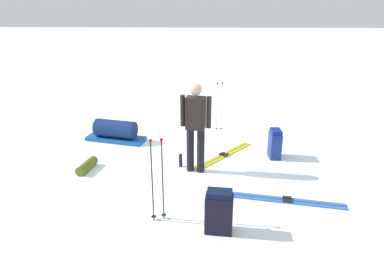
# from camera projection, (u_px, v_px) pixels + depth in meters

# --- Properties ---
(ground_plane) EXTENTS (80.00, 80.00, 0.00)m
(ground_plane) POSITION_uv_depth(u_px,v_px,m) (192.00, 159.00, 7.05)
(ground_plane) COLOR white
(skier_standing) EXTENTS (0.56, 0.28, 1.70)m
(skier_standing) POSITION_uv_depth(u_px,v_px,m) (196.00, 123.00, 6.21)
(skier_standing) COLOR black
(skier_standing) RESTS_ON ground_plane
(ski_pair_near) EXTENTS (1.27, 1.46, 0.05)m
(ski_pair_near) POSITION_uv_depth(u_px,v_px,m) (224.00, 155.00, 7.17)
(ski_pair_near) COLOR #B1A51C
(ski_pair_near) RESTS_ON ground_plane
(ski_pair_far) EXTENTS (1.82, 0.48, 0.05)m
(ski_pair_far) POSITION_uv_depth(u_px,v_px,m) (287.00, 200.00, 5.53)
(ski_pair_far) COLOR #2C5AA8
(ski_pair_far) RESTS_ON ground_plane
(backpack_large_dark) EXTENTS (0.40, 0.27, 0.64)m
(backpack_large_dark) POSITION_uv_depth(u_px,v_px,m) (219.00, 212.00, 4.70)
(backpack_large_dark) COLOR black
(backpack_large_dark) RESTS_ON ground_plane
(backpack_bright) EXTENTS (0.23, 0.34, 0.61)m
(backpack_bright) POSITION_uv_depth(u_px,v_px,m) (275.00, 144.00, 7.01)
(backpack_bright) COLOR navy
(backpack_bright) RESTS_ON ground_plane
(ski_poles_planted_near) EXTENTS (0.19, 0.11, 1.23)m
(ski_poles_planted_near) POSITION_uv_depth(u_px,v_px,m) (219.00, 104.00, 8.35)
(ski_poles_planted_near) COLOR #B4BAB6
(ski_poles_planted_near) RESTS_ON ground_plane
(ski_poles_planted_far) EXTENTS (0.21, 0.11, 1.28)m
(ski_poles_planted_far) POSITION_uv_depth(u_px,v_px,m) (157.00, 176.00, 4.83)
(ski_poles_planted_far) COLOR black
(ski_poles_planted_far) RESTS_ON ground_plane
(gear_sled) EXTENTS (1.43, 0.76, 0.49)m
(gear_sled) POSITION_uv_depth(u_px,v_px,m) (116.00, 131.00, 7.90)
(gear_sled) COLOR #114B8D
(gear_sled) RESTS_ON ground_plane
(sleeping_mat_rolled) EXTENTS (0.28, 0.57, 0.18)m
(sleeping_mat_rolled) POSITION_uv_depth(u_px,v_px,m) (87.00, 166.00, 6.53)
(sleeping_mat_rolled) COLOR #525D19
(sleeping_mat_rolled) RESTS_ON ground_plane
(thermos_bottle) EXTENTS (0.07, 0.07, 0.26)m
(thermos_bottle) POSITION_uv_depth(u_px,v_px,m) (181.00, 160.00, 6.66)
(thermos_bottle) COLOR black
(thermos_bottle) RESTS_ON ground_plane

